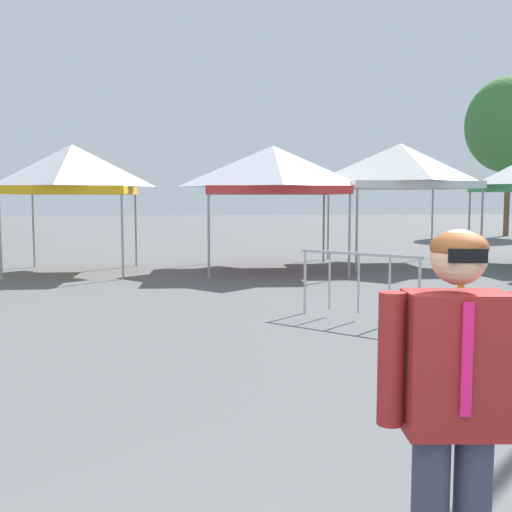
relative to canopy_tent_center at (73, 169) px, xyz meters
name	(u,v)px	position (x,y,z in m)	size (l,w,h in m)	color
canopy_tent_center	(73,169)	(0.00, 0.00, 0.00)	(3.05, 3.05, 3.27)	#9E9EA3
canopy_tent_right_of_center	(273,170)	(5.15, 0.05, 0.01)	(3.72, 3.72, 3.29)	#9E9EA3
canopy_tent_behind_center	(400,166)	(8.98, 1.01, 0.18)	(3.62, 3.62, 3.48)	#9E9EA3
person_foreground	(454,407)	(3.89, -13.74, -1.60)	(0.65, 0.29, 1.78)	#33384C
tree_behind_tents_left	(510,125)	(19.11, 13.31, 2.94)	(4.36, 4.36, 7.98)	brown
crowd_barrier_by_lift	(359,273)	(5.48, -6.93, -1.89)	(1.52, 1.52, 1.08)	#B7BABF
traffic_cone_lot_center	(461,291)	(7.54, -6.12, -2.33)	(0.32, 0.32, 0.62)	orange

